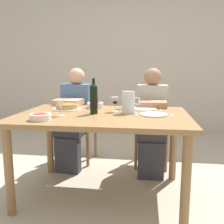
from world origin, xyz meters
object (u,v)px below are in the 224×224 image
object	(u,v)px
chair_left	(81,121)
diner_left	(74,115)
olive_bowl	(95,105)
diner_right	(152,117)
dining_table	(103,124)
baked_tart	(67,107)
chair_right	(151,123)
wine_glass_centre	(125,99)
dinner_plate_left_setting	(154,115)
salad_bowl	(40,116)
wine_bottle	(94,99)
wine_glass_right_diner	(61,104)
water_pitcher	(128,103)
wine_glass_left_diner	(115,101)
dinner_plate_right_setting	(145,109)

from	to	relation	value
chair_left	diner_left	distance (m)	0.26
olive_bowl	diner_right	xyz separation A→B (m)	(0.58, 0.31, -0.18)
dining_table	diner_right	bearing A→B (deg)	54.80
baked_tart	chair_right	world-z (taller)	chair_right
olive_bowl	diner_left	bearing A→B (deg)	133.43
diner_right	baked_tart	bearing A→B (deg)	29.67
baked_tart	wine_glass_centre	world-z (taller)	wine_glass_centre
baked_tart	olive_bowl	distance (m)	0.29
olive_bowl	baked_tart	bearing A→B (deg)	-149.44
dining_table	chair_left	bearing A→B (deg)	116.02
wine_glass_centre	chair_right	size ratio (longest dim) A/B	0.16
dinner_plate_left_setting	diner_right	size ratio (longest dim) A/B	0.21
salad_bowl	wine_glass_centre	distance (m)	0.89
wine_bottle	wine_glass_right_diner	xyz separation A→B (m)	(-0.25, -0.13, -0.03)
water_pitcher	wine_glass_centre	distance (m)	0.26
wine_glass_right_diner	chair_left	size ratio (longest dim) A/B	0.16
wine_glass_left_diner	wine_glass_right_diner	size ratio (longest dim) A/B	1.01
olive_bowl	chair_right	size ratio (longest dim) A/B	0.19
dining_table	diner_left	size ratio (longest dim) A/B	1.29
wine_bottle	wine_glass_centre	bearing A→B (deg)	54.19
salad_bowl	diner_right	distance (m)	1.31
dining_table	chair_right	world-z (taller)	chair_right
dinner_plate_right_setting	chair_left	distance (m)	1.07
chair_left	chair_right	bearing A→B (deg)	-177.92
salad_bowl	chair_left	world-z (taller)	chair_left
water_pitcher	dinner_plate_right_setting	world-z (taller)	water_pitcher
wine_bottle	dinner_plate_left_setting	distance (m)	0.54
water_pitcher	dinner_plate_left_setting	world-z (taller)	water_pitcher
dinner_plate_left_setting	wine_glass_centre	bearing A→B (deg)	129.84
wine_glass_left_diner	chair_right	world-z (taller)	wine_glass_left_diner
wine_glass_left_diner	olive_bowl	bearing A→B (deg)	138.94
water_pitcher	wine_glass_centre	xyz separation A→B (m)	(-0.06, 0.26, 0.01)
wine_bottle	olive_bowl	xyz separation A→B (m)	(-0.05, 0.33, -0.10)
wine_glass_right_diner	olive_bowl	bearing A→B (deg)	66.50
water_pitcher	salad_bowl	world-z (taller)	water_pitcher
wine_glass_left_diner	wine_glass_right_diner	xyz separation A→B (m)	(-0.43, -0.26, -0.00)
dining_table	wine_glass_left_diner	distance (m)	0.25
dinner_plate_left_setting	chair_right	distance (m)	0.91
wine_glass_left_diner	dinner_plate_right_setting	world-z (taller)	wine_glass_left_diner
diner_right	olive_bowl	bearing A→B (deg)	28.87
dining_table	water_pitcher	size ratio (longest dim) A/B	7.64
wine_bottle	chair_left	bearing A→B (deg)	111.87
dinner_plate_right_setting	chair_right	distance (m)	0.66
chair_right	diner_right	xyz separation A→B (m)	(-0.00, -0.24, 0.12)
dining_table	chair_right	size ratio (longest dim) A/B	1.72
wine_glass_left_diner	wine_glass_centre	world-z (taller)	wine_glass_left_diner
diner_left	baked_tart	bearing A→B (deg)	103.58
baked_tart	chair_left	distance (m)	0.79
dining_table	dinner_plate_right_setting	world-z (taller)	dinner_plate_right_setting
wine_bottle	olive_bowl	world-z (taller)	wine_bottle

